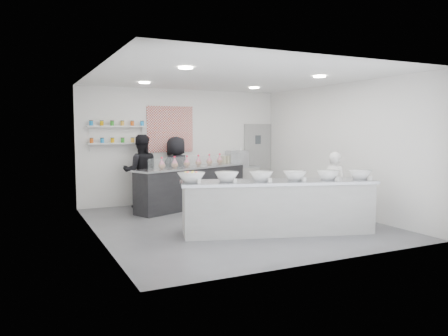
# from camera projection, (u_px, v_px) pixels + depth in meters

# --- Properties ---
(floor) EXTENTS (6.00, 6.00, 0.00)m
(floor) POSITION_uv_depth(u_px,v_px,m) (233.00, 223.00, 9.12)
(floor) COLOR #515156
(floor) RESTS_ON ground
(ceiling) EXTENTS (6.00, 6.00, 0.00)m
(ceiling) POSITION_uv_depth(u_px,v_px,m) (233.00, 77.00, 8.85)
(ceiling) COLOR white
(ceiling) RESTS_ON floor
(back_wall) EXTENTS (5.50, 0.00, 5.50)m
(back_wall) POSITION_uv_depth(u_px,v_px,m) (183.00, 146.00, 11.68)
(back_wall) COLOR white
(back_wall) RESTS_ON floor
(left_wall) EXTENTS (0.00, 6.00, 6.00)m
(left_wall) POSITION_uv_depth(u_px,v_px,m) (96.00, 154.00, 7.80)
(left_wall) COLOR white
(left_wall) RESTS_ON floor
(right_wall) EXTENTS (0.00, 6.00, 6.00)m
(right_wall) POSITION_uv_depth(u_px,v_px,m) (338.00, 149.00, 10.16)
(right_wall) COLOR white
(right_wall) RESTS_ON floor
(back_door) EXTENTS (0.88, 0.04, 2.10)m
(back_door) POSITION_uv_depth(u_px,v_px,m) (258.00, 160.00, 12.68)
(back_door) COLOR gray
(back_door) RESTS_ON floor
(pattern_panel) EXTENTS (1.25, 0.03, 1.20)m
(pattern_panel) POSITION_uv_depth(u_px,v_px,m) (170.00, 129.00, 11.47)
(pattern_panel) COLOR #AC1C13
(pattern_panel) RESTS_ON back_wall
(jar_shelf_lower) EXTENTS (1.45, 0.22, 0.04)m
(jar_shelf_lower) POSITION_uv_depth(u_px,v_px,m) (118.00, 143.00, 10.83)
(jar_shelf_lower) COLOR silver
(jar_shelf_lower) RESTS_ON back_wall
(jar_shelf_upper) EXTENTS (1.45, 0.22, 0.04)m
(jar_shelf_upper) POSITION_uv_depth(u_px,v_px,m) (117.00, 126.00, 10.79)
(jar_shelf_upper) COLOR silver
(jar_shelf_upper) RESTS_ON back_wall
(preserve_jars) EXTENTS (1.45, 0.10, 0.56)m
(preserve_jars) POSITION_uv_depth(u_px,v_px,m) (117.00, 132.00, 10.79)
(preserve_jars) COLOR #DB5713
(preserve_jars) RESTS_ON jar_shelf_lower
(downlight_0) EXTENTS (0.24, 0.24, 0.02)m
(downlight_0) POSITION_uv_depth(u_px,v_px,m) (186.00, 68.00, 7.35)
(downlight_0) COLOR white
(downlight_0) RESTS_ON ceiling
(downlight_1) EXTENTS (0.24, 0.24, 0.02)m
(downlight_1) POSITION_uv_depth(u_px,v_px,m) (320.00, 77.00, 8.55)
(downlight_1) COLOR white
(downlight_1) RESTS_ON ceiling
(downlight_2) EXTENTS (0.24, 0.24, 0.02)m
(downlight_2) POSITION_uv_depth(u_px,v_px,m) (144.00, 83.00, 9.69)
(downlight_2) COLOR white
(downlight_2) RESTS_ON ceiling
(downlight_3) EXTENTS (0.24, 0.24, 0.02)m
(downlight_3) POSITION_uv_depth(u_px,v_px,m) (254.00, 88.00, 10.89)
(downlight_3) COLOR white
(downlight_3) RESTS_ON ceiling
(prep_counter) EXTENTS (3.73, 1.85, 0.99)m
(prep_counter) POSITION_uv_depth(u_px,v_px,m) (278.00, 207.00, 8.19)
(prep_counter) COLOR #A1A09C
(prep_counter) RESTS_ON floor
(back_bar) EXTENTS (3.30, 1.85, 1.03)m
(back_bar) POSITION_uv_depth(u_px,v_px,m) (193.00, 187.00, 10.91)
(back_bar) COLOR black
(back_bar) RESTS_ON floor
(sneeze_guard) EXTENTS (3.02, 1.28, 0.28)m
(sneeze_guard) POSITION_uv_depth(u_px,v_px,m) (201.00, 161.00, 10.66)
(sneeze_guard) COLOR white
(sneeze_guard) RESTS_ON back_bar
(espresso_ledge) EXTENTS (1.23, 0.39, 0.91)m
(espresso_ledge) POSITION_uv_depth(u_px,v_px,m) (238.00, 183.00, 12.24)
(espresso_ledge) COLOR #A1A09C
(espresso_ledge) RESTS_ON floor
(espresso_machine) EXTENTS (0.56, 0.39, 0.43)m
(espresso_machine) POSITION_uv_depth(u_px,v_px,m) (237.00, 159.00, 12.17)
(espresso_machine) COLOR #93969E
(espresso_machine) RESTS_ON espresso_ledge
(cup_stacks) EXTENTS (0.24, 0.24, 0.31)m
(cup_stacks) POSITION_uv_depth(u_px,v_px,m) (225.00, 161.00, 12.02)
(cup_stacks) COLOR #D1C088
(cup_stacks) RESTS_ON espresso_ledge
(prep_bowls) EXTENTS (3.69, 1.59, 0.18)m
(prep_bowls) POSITION_uv_depth(u_px,v_px,m) (278.00, 176.00, 8.14)
(prep_bowls) COLOR white
(prep_bowls) RESTS_ON prep_counter
(label_cards) EXTENTS (3.31, 0.04, 0.07)m
(label_cards) POSITION_uv_depth(u_px,v_px,m) (301.00, 181.00, 7.74)
(label_cards) COLOR white
(label_cards) RESTS_ON prep_counter
(cookie_bags) EXTENTS (2.05, 0.98, 0.28)m
(cookie_bags) POSITION_uv_depth(u_px,v_px,m) (193.00, 161.00, 10.85)
(cookie_bags) COLOR #CD597B
(cookie_bags) RESTS_ON back_bar
(woman_prep) EXTENTS (0.48, 0.61, 1.48)m
(woman_prep) POSITION_uv_depth(u_px,v_px,m) (335.00, 187.00, 9.25)
(woman_prep) COLOR white
(woman_prep) RESTS_ON floor
(staff_left) EXTENTS (1.01, 0.86, 1.82)m
(staff_left) POSITION_uv_depth(u_px,v_px,m) (141.00, 171.00, 10.83)
(staff_left) COLOR black
(staff_left) RESTS_ON floor
(staff_right) EXTENTS (1.01, 0.85, 1.77)m
(staff_right) POSITION_uv_depth(u_px,v_px,m) (176.00, 171.00, 11.24)
(staff_right) COLOR black
(staff_right) RESTS_ON floor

